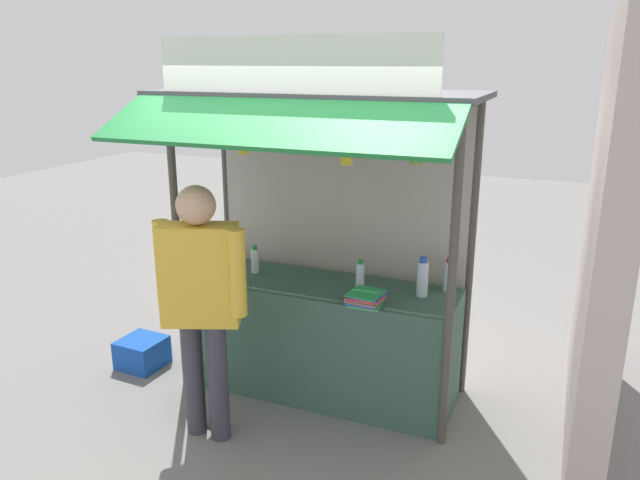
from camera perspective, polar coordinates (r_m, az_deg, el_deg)
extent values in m
plane|color=slate|center=(5.04, 0.00, -13.74)|extent=(20.00, 20.00, 0.00)
cube|color=#385B4C|center=(4.83, 0.00, -9.13)|extent=(2.08, 0.65, 0.90)
cylinder|color=#4C4742|center=(4.80, -13.09, -0.85)|extent=(0.06, 0.06, 2.29)
cylinder|color=#4C4742|center=(4.00, 12.11, -4.27)|extent=(0.06, 0.06, 2.29)
cylinder|color=#4C4742|center=(5.39, -8.54, 1.32)|extent=(0.06, 0.06, 2.29)
cylinder|color=#4C4742|center=(4.70, 13.83, -1.25)|extent=(0.06, 0.06, 2.29)
cube|color=#B7B2A8|center=(4.96, 1.87, -0.15)|extent=(2.04, 0.04, 2.24)
cube|color=#3F3F44|center=(4.32, -0.27, 13.46)|extent=(2.28, 0.95, 0.04)
cube|color=#1E7A38|center=(3.67, -4.71, 10.74)|extent=(2.24, 0.51, 0.26)
cube|color=white|center=(3.92, -2.76, 15.98)|extent=(1.88, 0.04, 0.35)
cylinder|color=#59544C|center=(3.98, -2.39, 11.74)|extent=(1.98, 0.02, 0.02)
cylinder|color=silver|center=(4.91, -6.06, -1.93)|extent=(0.06, 0.06, 0.19)
cylinder|color=#198C33|center=(4.87, -6.10, -0.70)|extent=(0.04, 0.04, 0.03)
cylinder|color=silver|center=(4.59, 11.87, -3.36)|extent=(0.07, 0.07, 0.22)
cylinder|color=red|center=(4.55, 11.96, -1.90)|extent=(0.04, 0.04, 0.03)
cylinder|color=silver|center=(4.46, 9.51, -3.59)|extent=(0.08, 0.08, 0.26)
cylinder|color=blue|center=(4.41, 9.60, -1.82)|extent=(0.05, 0.05, 0.03)
cylinder|color=silver|center=(4.54, 3.75, -3.39)|extent=(0.06, 0.06, 0.20)
cylinder|color=#198C33|center=(4.50, 3.78, -2.04)|extent=(0.04, 0.04, 0.03)
cube|color=white|center=(4.81, -10.04, -3.65)|extent=(0.22, 0.25, 0.01)
cube|color=red|center=(4.81, -10.10, -3.55)|extent=(0.20, 0.23, 0.01)
cube|color=yellow|center=(4.80, -10.00, -3.44)|extent=(0.21, 0.24, 0.01)
cube|color=green|center=(4.80, -9.90, -3.32)|extent=(0.21, 0.24, 0.01)
cube|color=white|center=(4.31, 4.29, -5.87)|extent=(0.23, 0.25, 0.01)
cube|color=green|center=(4.30, 4.29, -5.80)|extent=(0.23, 0.24, 0.01)
cube|color=blue|center=(4.29, 4.20, -5.64)|extent=(0.23, 0.24, 0.01)
cube|color=orange|center=(4.29, 4.30, -5.48)|extent=(0.24, 0.25, 0.01)
cube|color=blue|center=(4.28, 4.23, -5.39)|extent=(0.24, 0.25, 0.01)
cube|color=orange|center=(4.28, 4.20, -5.27)|extent=(0.24, 0.25, 0.01)
cube|color=red|center=(4.27, 4.37, -5.19)|extent=(0.24, 0.25, 0.01)
cube|color=blue|center=(4.27, 4.39, -5.06)|extent=(0.23, 0.24, 0.01)
cube|color=green|center=(4.27, 4.29, -4.95)|extent=(0.24, 0.25, 0.01)
cylinder|color=#332D23|center=(3.85, 2.53, 10.40)|extent=(0.01, 0.01, 0.13)
cylinder|color=olive|center=(3.86, 2.51, 9.15)|extent=(0.04, 0.04, 0.04)
ellipsoid|color=yellow|center=(3.87, 2.75, 7.93)|extent=(0.03, 0.06, 0.15)
ellipsoid|color=yellow|center=(3.88, 2.71, 7.95)|extent=(0.05, 0.05, 0.15)
ellipsoid|color=yellow|center=(3.89, 2.69, 7.99)|extent=(0.07, 0.04, 0.15)
ellipsoid|color=yellow|center=(3.90, 2.45, 8.00)|extent=(0.07, 0.05, 0.15)
ellipsoid|color=yellow|center=(3.89, 2.24, 8.01)|extent=(0.05, 0.07, 0.15)
ellipsoid|color=yellow|center=(3.88, 2.13, 7.98)|extent=(0.05, 0.08, 0.15)
ellipsoid|color=yellow|center=(3.87, 2.30, 7.92)|extent=(0.06, 0.05, 0.15)
ellipsoid|color=yellow|center=(3.85, 2.37, 7.93)|extent=(0.08, 0.03, 0.15)
ellipsoid|color=yellow|center=(3.85, 2.65, 7.93)|extent=(0.07, 0.07, 0.15)
cylinder|color=#332D23|center=(3.73, 9.05, 10.06)|extent=(0.01, 0.01, 0.12)
cylinder|color=olive|center=(3.74, 9.00, 8.82)|extent=(0.04, 0.04, 0.04)
ellipsoid|color=olive|center=(3.74, 9.30, 7.78)|extent=(0.04, 0.07, 0.13)
ellipsoid|color=olive|center=(3.75, 9.19, 7.76)|extent=(0.05, 0.06, 0.13)
ellipsoid|color=olive|center=(3.76, 9.03, 7.78)|extent=(0.06, 0.03, 0.13)
ellipsoid|color=olive|center=(3.76, 8.84, 7.81)|extent=(0.06, 0.05, 0.13)
ellipsoid|color=olive|center=(3.76, 8.68, 7.84)|extent=(0.05, 0.07, 0.13)
ellipsoid|color=olive|center=(3.74, 8.59, 7.81)|extent=(0.04, 0.07, 0.13)
ellipsoid|color=olive|center=(3.74, 8.79, 7.74)|extent=(0.05, 0.05, 0.13)
ellipsoid|color=olive|center=(3.73, 8.97, 7.73)|extent=(0.06, 0.04, 0.13)
ellipsoid|color=olive|center=(3.73, 9.16, 7.75)|extent=(0.06, 0.06, 0.13)
cylinder|color=#332D23|center=(4.16, -7.21, 10.88)|extent=(0.01, 0.01, 0.11)
cylinder|color=olive|center=(4.17, -7.17, 9.87)|extent=(0.04, 0.04, 0.04)
ellipsoid|color=yellow|center=(4.17, -6.90, 8.81)|extent=(0.04, 0.07, 0.14)
ellipsoid|color=yellow|center=(4.18, -6.82, 8.85)|extent=(0.06, 0.07, 0.15)
ellipsoid|color=yellow|center=(4.20, -6.89, 8.88)|extent=(0.08, 0.05, 0.15)
ellipsoid|color=yellow|center=(4.19, -7.15, 8.83)|extent=(0.06, 0.05, 0.15)
ellipsoid|color=yellow|center=(4.20, -7.29, 8.85)|extent=(0.06, 0.07, 0.15)
ellipsoid|color=yellow|center=(4.18, -7.36, 8.81)|extent=(0.05, 0.07, 0.15)
ellipsoid|color=yellow|center=(4.16, -7.43, 8.82)|extent=(0.08, 0.06, 0.15)
ellipsoid|color=yellow|center=(4.16, -7.27, 8.80)|extent=(0.08, 0.04, 0.15)
ellipsoid|color=yellow|center=(4.16, -7.03, 8.79)|extent=(0.06, 0.07, 0.15)
cylinder|color=#383842|center=(4.43, -11.63, -12.35)|extent=(0.14, 0.14, 0.85)
cylinder|color=#383842|center=(4.34, -9.43, -12.92)|extent=(0.14, 0.14, 0.85)
cube|color=gold|center=(4.07, -11.11, -3.20)|extent=(0.55, 0.39, 0.67)
cylinder|color=gold|center=(4.21, -14.37, -2.01)|extent=(0.11, 0.11, 0.57)
cylinder|color=gold|center=(3.91, -7.68, -3.07)|extent=(0.11, 0.11, 0.57)
sphere|color=tan|center=(3.94, -11.48, 3.18)|extent=(0.26, 0.26, 0.26)
cube|color=#194CB2|center=(5.56, -16.21, -10.01)|extent=(0.37, 0.37, 0.25)
cube|color=#B7A8A1|center=(4.47, 24.97, 0.62)|extent=(0.20, 2.40, 2.87)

